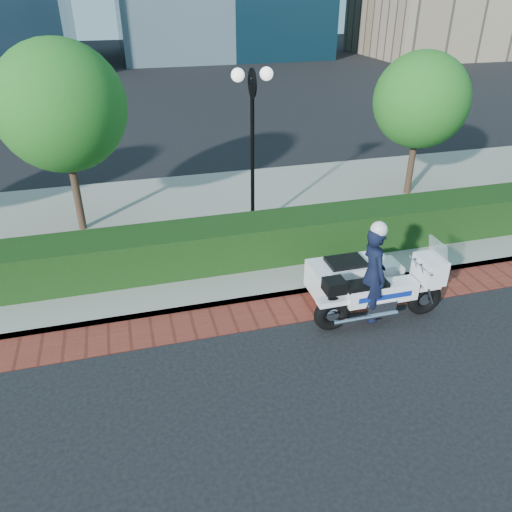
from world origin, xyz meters
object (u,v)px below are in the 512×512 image
object	(u,v)px
tree_c	(421,100)
police_motorcycle	(367,280)
lamppost	(252,127)
tree_b	(61,107)

from	to	relation	value
tree_c	police_motorcycle	distance (m)	7.26
lamppost	police_motorcycle	distance (m)	4.88
police_motorcycle	tree_b	bearing A→B (deg)	136.78
lamppost	tree_c	bearing A→B (deg)	13.30
tree_b	tree_c	size ratio (longest dim) A/B	1.14
tree_b	police_motorcycle	xyz separation A→B (m)	(5.80, -5.47, -2.66)
lamppost	police_motorcycle	xyz separation A→B (m)	(1.30, -4.17, -2.18)
lamppost	tree_c	xyz separation A→B (m)	(5.50, 1.30, 0.09)
tree_c	police_motorcycle	size ratio (longest dim) A/B	1.54
tree_b	tree_c	xyz separation A→B (m)	(10.00, -0.00, -0.39)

